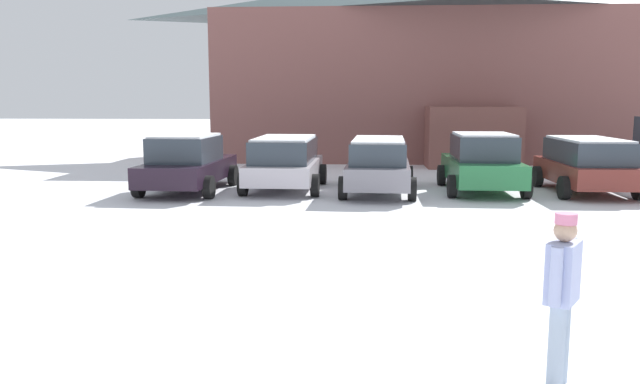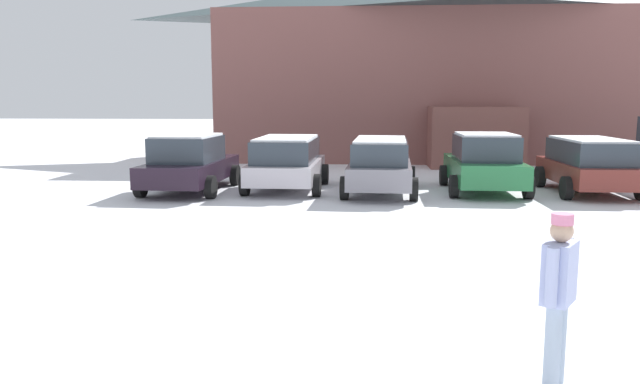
{
  "view_description": "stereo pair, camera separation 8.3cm",
  "coord_description": "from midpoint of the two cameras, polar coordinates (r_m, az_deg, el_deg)",
  "views": [
    {
      "loc": [
        -0.3,
        -2.5,
        2.71
      ],
      "look_at": [
        -0.94,
        8.42,
        1.07
      ],
      "focal_mm": 35.0,
      "sensor_mm": 36.0,
      "label": 1
    },
    {
      "loc": [
        -0.22,
        -2.49,
        2.71
      ],
      "look_at": [
        -0.94,
        8.42,
        1.07
      ],
      "focal_mm": 35.0,
      "sensor_mm": 36.0,
      "label": 2
    }
  ],
  "objects": [
    {
      "name": "parked_black_sedan",
      "position": [
        18.69,
        -12.15,
        2.61
      ],
      "size": [
        2.37,
        4.46,
        1.68
      ],
      "color": "black",
      "rests_on": "ground"
    },
    {
      "name": "parked_green_coupe",
      "position": [
        18.79,
        14.46,
        2.61
      ],
      "size": [
        2.28,
        4.14,
        1.72
      ],
      "color": "#26753F",
      "rests_on": "ground"
    },
    {
      "name": "skier_adult_in_blue_parka",
      "position": [
        6.3,
        20.89,
        -8.32
      ],
      "size": [
        0.41,
        0.54,
        1.67
      ],
      "color": "#9FB2C9",
      "rests_on": "ground"
    },
    {
      "name": "parked_grey_wagon",
      "position": [
        18.05,
        5.24,
        2.62
      ],
      "size": [
        2.25,
        4.53,
        1.58
      ],
      "color": "gray",
      "rests_on": "ground"
    },
    {
      "name": "parked_maroon_van",
      "position": [
        19.51,
        23.07,
        2.43
      ],
      "size": [
        2.23,
        4.03,
        1.59
      ],
      "color": "maroon",
      "rests_on": "ground"
    },
    {
      "name": "parked_silver_wagon",
      "position": [
        18.65,
        -3.35,
        2.84
      ],
      "size": [
        2.35,
        4.25,
        1.59
      ],
      "color": "silver",
      "rests_on": "ground"
    },
    {
      "name": "ski_lodge",
      "position": [
        30.1,
        12.23,
        11.37
      ],
      "size": [
        21.96,
        10.05,
        8.49
      ],
      "color": "brown",
      "rests_on": "ground"
    }
  ]
}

